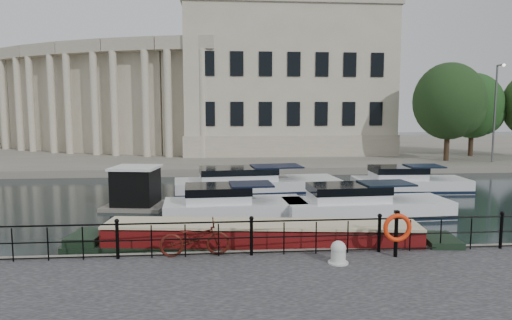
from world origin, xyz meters
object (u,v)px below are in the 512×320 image
at_px(bicycle, 195,238).
at_px(harbour_hut, 136,189).
at_px(life_ring_post, 397,228).
at_px(mooring_bollard, 338,253).
at_px(narrowboat, 261,247).

bearing_deg(bicycle, harbour_hut, 14.58).
height_order(bicycle, life_ring_post, life_ring_post).
relative_size(mooring_bollard, harbour_hut, 0.20).
xyz_separation_m(mooring_bollard, life_ring_post, (1.88, 0.37, 0.58)).
relative_size(mooring_bollard, narrowboat, 0.05).
relative_size(narrowboat, harbour_hut, 3.89).
height_order(bicycle, narrowboat, bicycle).
relative_size(life_ring_post, narrowboat, 0.11).
height_order(life_ring_post, harbour_hut, harbour_hut).
bearing_deg(harbour_hut, mooring_bollard, -45.23).
relative_size(mooring_bollard, life_ring_post, 0.47).
bearing_deg(mooring_bollard, narrowboat, 130.33).
bearing_deg(life_ring_post, harbour_hut, 132.53).
xyz_separation_m(life_ring_post, narrowboat, (-3.90, 2.01, -1.08)).
distance_m(bicycle, life_ring_post, 6.09).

